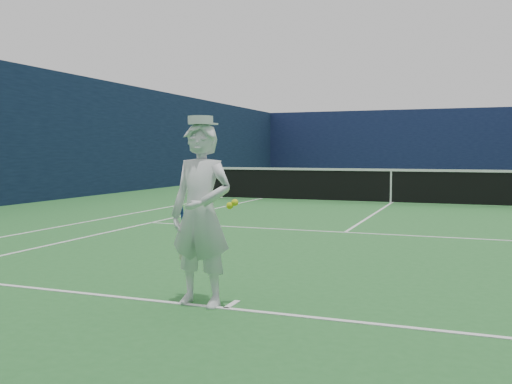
{
  "coord_description": "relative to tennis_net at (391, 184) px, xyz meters",
  "views": [
    {
      "loc": [
        2.15,
        -16.75,
        1.48
      ],
      "look_at": [
        -0.27,
        -10.34,
        1.0
      ],
      "focal_mm": 40.0,
      "sensor_mm": 36.0,
      "label": 1
    }
  ],
  "objects": [
    {
      "name": "ground",
      "position": [
        0.0,
        0.0,
        -0.55
      ],
      "size": [
        80.0,
        80.0,
        0.0
      ],
      "primitive_type": "plane",
      "color": "#296C2E",
      "rests_on": "ground"
    },
    {
      "name": "windscreen_fence",
      "position": [
        0.0,
        0.0,
        1.45
      ],
      "size": [
        20.12,
        36.12,
        4.0
      ],
      "color": "#10173D",
      "rests_on": "ground"
    },
    {
      "name": "tennis_net",
      "position": [
        0.0,
        0.0,
        0.0
      ],
      "size": [
        12.88,
        0.09,
        1.07
      ],
      "color": "#141E4C",
      "rests_on": "ground"
    },
    {
      "name": "court_markings",
      "position": [
        0.0,
        0.0,
        -0.55
      ],
      "size": [
        11.03,
        23.83,
        0.01
      ],
      "color": "white",
      "rests_on": "ground"
    },
    {
      "name": "tennis_player",
      "position": [
        -0.28,
        -11.84,
        0.34
      ],
      "size": [
        0.76,
        0.53,
        1.83
      ],
      "rotation": [
        0.0,
        0.0,
        -0.1
      ],
      "color": "white",
      "rests_on": "ground"
    }
  ]
}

